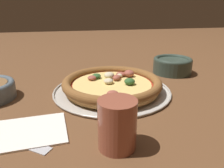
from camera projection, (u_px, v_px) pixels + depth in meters
name	position (u px, v px, depth m)	size (l,w,h in m)	color
ground_plane	(112.00, 92.00, 0.63)	(3.00, 3.00, 0.00)	brown
pizza_tray	(112.00, 91.00, 0.63)	(0.33, 0.33, 0.01)	#B7B2A8
pizza	(112.00, 84.00, 0.62)	(0.28, 0.28, 0.04)	tan
bowl_near	(172.00, 65.00, 0.79)	(0.14, 0.14, 0.06)	#334238
drinking_cup	(117.00, 124.00, 0.37)	(0.07, 0.07, 0.09)	brown
napkin	(24.00, 131.00, 0.43)	(0.17, 0.13, 0.01)	white
fork	(13.00, 139.00, 0.41)	(0.17, 0.13, 0.00)	#B7B7BC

